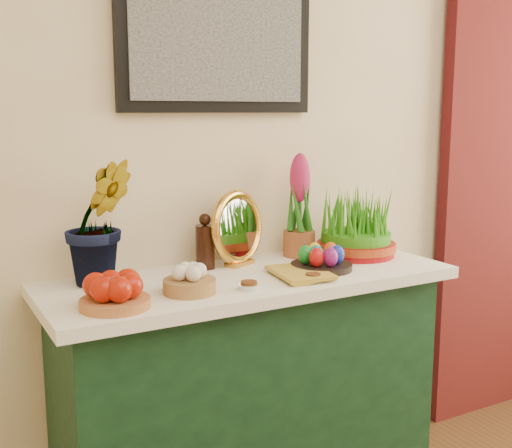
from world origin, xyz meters
The scene contains 13 objects.
sideboard centered at (-0.28, 2.00, 0.42)m, with size 1.30×0.45×0.85m, color #153C20.
tablecloth centered at (-0.28, 2.00, 0.87)m, with size 1.40×0.55×0.04m, color white.
hyacinth_green centered at (-0.75, 2.12, 1.16)m, with size 0.27×0.23×0.53m, color #226819.
apple_bowl centered at (-0.79, 1.85, 0.93)m, with size 0.20×0.20×0.10m.
garlic_basket centered at (-0.55, 1.89, 0.93)m, with size 0.20×0.20×0.09m.
vinegar_cruet centered at (-0.38, 2.15, 0.98)m, with size 0.07×0.07×0.20m.
mirror centered at (-0.25, 2.14, 1.02)m, with size 0.27×0.17×0.27m.
book centered at (-0.23, 1.90, 0.91)m, with size 0.15×0.23×0.03m, color gold.
spice_dish_left centered at (-0.37, 1.83, 0.90)m, with size 0.06×0.06×0.03m.
spice_dish_right centered at (-0.14, 1.82, 0.90)m, with size 0.06×0.06×0.03m.
egg_plate centered at (-0.03, 1.93, 0.93)m, with size 0.28×0.28×0.09m.
hyacinth_pink centered at (0.02, 2.15, 1.07)m, with size 0.12×0.12×0.39m.
wheatgrass_sabzeh centered at (0.21, 2.05, 1.00)m, with size 0.30×0.30×0.25m.
Camera 1 is at (-1.28, 0.14, 1.44)m, focal length 45.00 mm.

